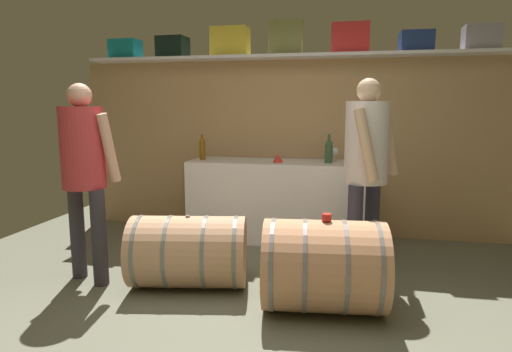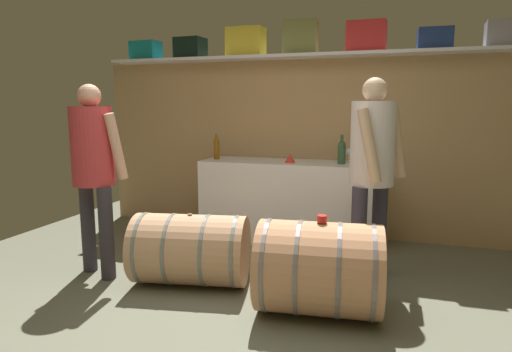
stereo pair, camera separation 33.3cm
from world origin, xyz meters
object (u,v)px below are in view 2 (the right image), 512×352
toolcase_olive (301,38)px  red_funnel (290,158)px  wine_bottle_amber (217,148)px  wine_barrel_far (191,249)px  toolcase_grey (505,34)px  tasting_cup (322,219)px  toolcase_yellow (246,42)px  wine_barrel_near (319,268)px  toolcase_black (190,48)px  winemaker_pouring (373,159)px  visitor_tasting (94,160)px  toolcase_teal (146,51)px  wine_glass (349,153)px  toolcase_navy (434,39)px  toolcase_red (367,37)px  wine_bottle_green (342,152)px  work_cabinet (289,201)px

toolcase_olive → red_funnel: toolcase_olive is taller
wine_bottle_amber → wine_barrel_far: 1.55m
toolcase_grey → tasting_cup: toolcase_grey is taller
toolcase_yellow → wine_bottle_amber: 1.19m
toolcase_olive → wine_barrel_near: toolcase_olive is taller
toolcase_grey → tasting_cup: bearing=-123.7°
toolcase_black → winemaker_pouring: toolcase_black is taller
toolcase_yellow → tasting_cup: bearing=-57.0°
toolcase_olive → visitor_tasting: toolcase_olive is taller
toolcase_teal → wine_barrel_near: bearing=-33.3°
toolcase_yellow → red_funnel: (0.58, -0.30, -1.22)m
wine_glass → toolcase_teal: bearing=177.3°
toolcase_yellow → tasting_cup: 2.59m
wine_glass → wine_bottle_amber: bearing=-174.3°
toolcase_navy → wine_barrel_far: 3.02m
wine_barrel_near → winemaker_pouring: size_ratio=0.55×
toolcase_olive → wine_barrel_far: toolcase_olive is taller
toolcase_navy → toolcase_grey: toolcase_grey is taller
toolcase_yellow → toolcase_grey: (2.52, 0.00, -0.03)m
toolcase_red → red_funnel: 1.43m
wine_bottle_green → wine_barrel_far: (-1.02, -1.37, -0.69)m
work_cabinet → winemaker_pouring: (0.90, -0.89, 0.59)m
toolcase_teal → winemaker_pouring: size_ratio=0.20×
wine_bottle_amber → wine_barrel_near: size_ratio=0.31×
toolcase_grey → red_funnel: bearing=-168.1°
wine_bottle_amber → toolcase_grey: bearing=5.2°
toolcase_yellow → wine_barrel_far: toolcase_yellow is taller
work_cabinet → wine_barrel_far: size_ratio=1.86×
toolcase_black → wine_bottle_amber: bearing=-29.6°
wine_glass → winemaker_pouring: bearing=-73.7°
toolcase_grey → winemaker_pouring: bearing=-131.2°
wine_bottle_amber → wine_glass: (1.41, 0.14, -0.02)m
toolcase_red → winemaker_pouring: size_ratio=0.23×
toolcase_teal → wine_barrel_far: bearing=-46.9°
wine_barrel_far → toolcase_navy: bearing=30.9°
toolcase_yellow → toolcase_olive: toolcase_olive is taller
toolcase_navy → toolcase_grey: size_ratio=0.97×
toolcase_teal → wine_glass: 2.65m
toolcase_black → toolcase_olive: (1.27, 0.00, 0.06)m
toolcase_black → wine_barrel_far: toolcase_black is taller
toolcase_teal → toolcase_black: size_ratio=1.05×
toolcase_olive → red_funnel: (-0.03, -0.30, -1.24)m
toolcase_teal → work_cabinet: (1.79, -0.20, -1.64)m
toolcase_yellow → wine_barrel_near: (1.15, -1.81, -1.79)m
winemaker_pouring → visitor_tasting: bearing=-45.8°
visitor_tasting → wine_glass: bearing=61.2°
red_funnel → wine_bottle_amber: bearing=176.9°
toolcase_red → wine_barrel_far: size_ratio=0.38×
toolcase_black → wine_bottle_amber: (0.41, -0.25, -1.10)m
work_cabinet → toolcase_teal: bearing=173.5°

